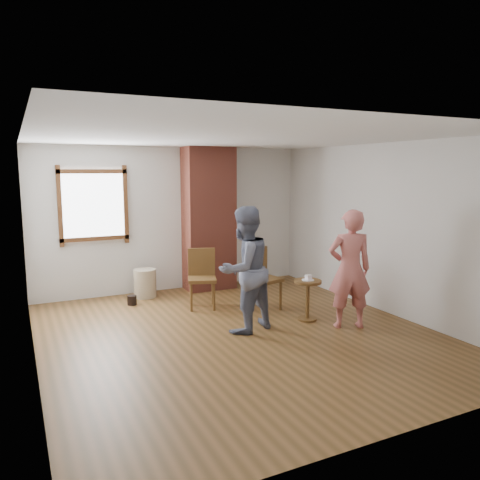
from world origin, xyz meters
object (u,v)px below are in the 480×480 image
(stoneware_crock, at_px, (145,283))
(person_pink, at_px, (350,269))
(dining_chair_left, at_px, (202,275))
(man, at_px, (244,270))
(dining_chair_right, at_px, (261,275))
(side_table, at_px, (308,293))

(stoneware_crock, distance_m, person_pink, 3.58)
(dining_chair_left, relative_size, man, 0.55)
(dining_chair_left, xyz_separation_m, dining_chair_right, (0.80, -0.50, 0.02))
(side_table, bearing_deg, stoneware_crock, 128.44)
(stoneware_crock, relative_size, dining_chair_right, 0.51)
(dining_chair_right, xyz_separation_m, side_table, (0.33, -0.82, -0.14))
(dining_chair_right, bearing_deg, stoneware_crock, 122.71)
(dining_chair_left, bearing_deg, dining_chair_right, -12.70)
(dining_chair_left, bearing_deg, man, -66.40)
(stoneware_crock, xyz_separation_m, dining_chair_left, (0.68, -0.96, 0.28))
(stoneware_crock, bearing_deg, man, -71.23)
(stoneware_crock, bearing_deg, dining_chair_left, -54.67)
(side_table, bearing_deg, man, -179.67)
(stoneware_crock, relative_size, man, 0.29)
(dining_chair_left, bearing_deg, side_table, -30.06)
(side_table, relative_size, man, 0.35)
(dining_chair_left, bearing_deg, person_pink, -31.69)
(stoneware_crock, relative_size, dining_chair_left, 0.53)
(stoneware_crock, relative_size, person_pink, 0.30)
(dining_chair_right, relative_size, man, 0.57)
(stoneware_crock, xyz_separation_m, person_pink, (2.16, -2.79, 0.58))
(dining_chair_left, distance_m, person_pink, 2.37)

